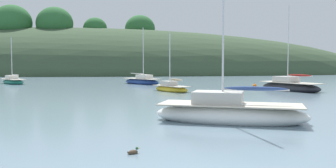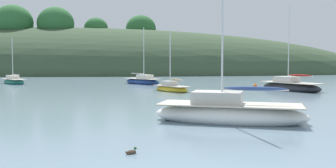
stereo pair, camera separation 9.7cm
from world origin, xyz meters
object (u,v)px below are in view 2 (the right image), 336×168
object	(u,v)px
sailboat_yellow_far	(143,81)
sailboat_cream_ketch	(171,88)
sailboat_black_sloop	(14,81)
sailboat_navy_dinghy	(228,113)
duck_lone_right	(131,152)
mooring_buoy_outer	(255,86)
sailboat_orange_cutter	(290,86)

from	to	relation	value
sailboat_yellow_far	sailboat_cream_ketch	size ratio (longest dim) A/B	1.28
sailboat_black_sloop	sailboat_yellow_far	bearing A→B (deg)	-3.81
sailboat_black_sloop	sailboat_navy_dinghy	xyz separation A→B (m)	(21.52, -30.70, 0.11)
sailboat_navy_dinghy	duck_lone_right	world-z (taller)	sailboat_navy_dinghy
sailboat_yellow_far	sailboat_cream_ketch	bearing A→B (deg)	-74.97
sailboat_yellow_far	sailboat_navy_dinghy	world-z (taller)	sailboat_navy_dinghy
sailboat_cream_ketch	mooring_buoy_outer	bearing A→B (deg)	32.39
sailboat_black_sloop	duck_lone_right	xyz separation A→B (m)	(17.31, -36.63, -0.27)
mooring_buoy_outer	sailboat_cream_ketch	bearing A→B (deg)	-147.61
sailboat_cream_ketch	sailboat_black_sloop	bearing A→B (deg)	147.01
sailboat_orange_cutter	sailboat_cream_ketch	bearing A→B (deg)	-177.43
sailboat_cream_ketch	sailboat_black_sloop	size ratio (longest dim) A/B	0.94
sailboat_yellow_far	duck_lone_right	xyz separation A→B (m)	(0.82, -35.53, -0.31)
sailboat_yellow_far	sailboat_black_sloop	bearing A→B (deg)	176.19
sailboat_cream_ketch	duck_lone_right	size ratio (longest dim) A/B	14.38
sailboat_yellow_far	sailboat_navy_dinghy	size ratio (longest dim) A/B	0.76
duck_lone_right	mooring_buoy_outer	bearing A→B (deg)	68.15
sailboat_yellow_far	sailboat_cream_ketch	world-z (taller)	sailboat_yellow_far
sailboat_navy_dinghy	duck_lone_right	distance (m)	7.28
sailboat_navy_dinghy	sailboat_black_sloop	bearing A→B (deg)	125.03
sailboat_orange_cutter	sailboat_navy_dinghy	xyz separation A→B (m)	(-9.78, -18.50, 0.02)
sailboat_orange_cutter	sailboat_yellow_far	xyz separation A→B (m)	(-14.81, 11.11, -0.06)
sailboat_orange_cutter	sailboat_black_sloop	size ratio (longest dim) A/B	1.41
sailboat_navy_dinghy	duck_lone_right	size ratio (longest dim) A/B	24.20
sailboat_orange_cutter	sailboat_navy_dinghy	world-z (taller)	sailboat_navy_dinghy
sailboat_black_sloop	duck_lone_right	size ratio (longest dim) A/B	15.28
sailboat_orange_cutter	mooring_buoy_outer	xyz separation A→B (m)	(-1.92, 5.67, -0.29)
sailboat_black_sloop	mooring_buoy_outer	world-z (taller)	sailboat_black_sloop
sailboat_cream_ketch	sailboat_orange_cutter	bearing A→B (deg)	2.57
sailboat_navy_dinghy	mooring_buoy_outer	world-z (taller)	sailboat_navy_dinghy
sailboat_cream_ketch	sailboat_navy_dinghy	world-z (taller)	sailboat_navy_dinghy
sailboat_orange_cutter	duck_lone_right	size ratio (longest dim) A/B	21.61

